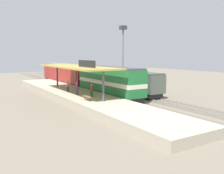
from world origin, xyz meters
name	(u,v)px	position (x,y,z in m)	size (l,w,h in m)	color
ground_plane	(115,95)	(2.00, 0.00, 0.00)	(120.00, 120.00, 0.00)	#706656
track_near	(104,96)	(0.00, 0.00, 0.03)	(3.20, 110.00, 0.16)	#5F5649
track_far	(128,93)	(4.60, 0.00, 0.03)	(3.20, 110.00, 0.16)	#5F5649
platform	(76,96)	(-4.60, 0.00, 0.45)	(6.00, 44.00, 0.90)	#A89E89
station_canopy	(76,67)	(-4.60, -0.09, 4.53)	(5.20, 18.00, 4.70)	#47474C
platform_bench	(87,97)	(-6.00, -6.58, 1.34)	(0.44, 1.70, 0.50)	#333338
locomotive	(109,81)	(0.00, -1.50, 2.41)	(2.93, 14.43, 4.44)	#28282D
passenger_carriage_single	(65,74)	(0.00, 16.50, 2.31)	(2.90, 20.00, 4.24)	#28282D
freight_car	(133,82)	(4.60, -1.32, 1.97)	(2.80, 12.00, 3.54)	#28282D
light_mast	(123,44)	(7.80, 6.30, 8.40)	(1.10, 1.10, 11.70)	slate
person_waiting	(77,88)	(-5.22, -1.82, 1.85)	(0.34, 0.34, 1.71)	#4C4C51
person_walking	(92,90)	(-4.52, -4.82, 1.85)	(0.34, 0.34, 1.71)	#23603D
person_boarding	(68,85)	(-5.38, 1.11, 1.85)	(0.34, 0.34, 1.71)	navy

